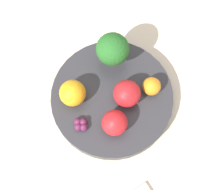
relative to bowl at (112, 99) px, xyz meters
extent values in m
plane|color=gray|center=(0.00, 0.00, -0.03)|extent=(6.00, 6.00, 0.00)
cube|color=beige|center=(0.00, 0.00, -0.02)|extent=(1.20, 1.20, 0.02)
cylinder|color=#2D2D33|center=(0.00, 0.00, 0.00)|extent=(0.23, 0.23, 0.03)
cylinder|color=#8CB76B|center=(-0.06, -0.05, 0.03)|extent=(0.02, 0.02, 0.03)
sphere|color=#236023|center=(-0.06, -0.05, 0.06)|extent=(0.06, 0.06, 0.06)
sphere|color=red|center=(0.04, 0.04, 0.04)|extent=(0.05, 0.05, 0.05)
sphere|color=red|center=(-0.02, 0.02, 0.04)|extent=(0.05, 0.05, 0.05)
sphere|color=orange|center=(0.05, -0.05, 0.04)|extent=(0.05, 0.05, 0.05)
sphere|color=orange|center=(-0.06, 0.05, 0.03)|extent=(0.03, 0.03, 0.03)
sphere|color=#5B1E42|center=(0.09, -0.01, 0.02)|extent=(0.01, 0.01, 0.01)
sphere|color=#5B1E42|center=(0.08, 0.00, 0.02)|extent=(0.01, 0.01, 0.01)
sphere|color=#5B1E42|center=(0.07, -0.01, 0.02)|extent=(0.01, 0.01, 0.01)
sphere|color=#5B1E42|center=(0.08, -0.01, 0.02)|extent=(0.01, 0.01, 0.01)
camera|label=1|loc=(0.16, 0.14, 0.68)|focal=60.00mm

